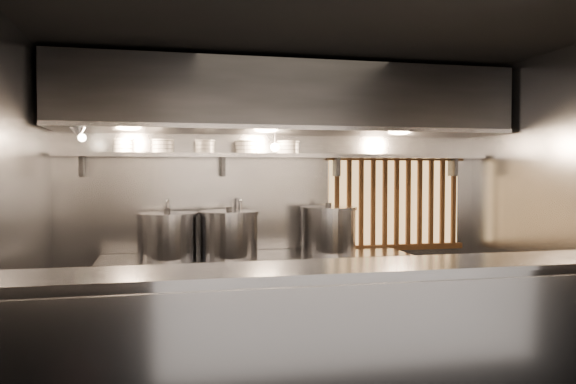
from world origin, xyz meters
name	(u,v)px	position (x,y,z in m)	size (l,w,h in m)	color
ceiling	(317,34)	(0.00, 0.00, 2.80)	(4.50, 4.50, 0.00)	black
wall_back	(279,202)	(0.00, 1.50, 1.40)	(4.50, 4.50, 0.00)	gray
wall_left	(10,216)	(-2.25, 0.00, 1.40)	(3.00, 3.00, 0.00)	gray
wall_right	(563,208)	(2.25, 0.00, 1.40)	(3.00, 3.00, 0.00)	gray
serving_counter	(357,353)	(0.00, -0.96, 0.57)	(4.50, 0.56, 1.13)	#939398
cooking_bench	(257,300)	(-0.30, 1.13, 0.45)	(3.00, 0.70, 0.90)	#939398
bowl_shelf	(282,156)	(0.00, 1.32, 1.88)	(4.40, 0.34, 0.04)	#939398
exhaust_hood	(287,99)	(0.00, 1.10, 2.42)	(4.40, 0.81, 0.65)	#2D2D30
wood_screen	(396,203)	(1.30, 1.45, 1.38)	(1.56, 0.09, 1.04)	#F4BB6E
faucet_left	(168,213)	(-1.15, 1.37, 1.31)	(0.04, 0.30, 0.50)	silver
faucet_right	(238,212)	(-0.45, 1.37, 1.31)	(0.04, 0.30, 0.50)	silver
heat_lamp	(79,131)	(-1.90, 0.85, 2.07)	(0.25, 0.35, 0.20)	#939398
pendant_bulb	(275,147)	(-0.10, 1.20, 1.96)	(0.09, 0.09, 0.19)	#2D2D30
stock_pot_left	(229,233)	(-0.57, 1.10, 1.12)	(0.74, 0.74, 0.48)	#939398
stock_pot_mid	(167,235)	(-1.16, 1.11, 1.12)	(0.65, 0.65, 0.47)	#939398
stock_pot_right	(328,229)	(0.44, 1.16, 1.13)	(0.70, 0.70, 0.50)	#939398
bowl_stack_0	(123,146)	(-1.56, 1.32, 1.97)	(0.20, 0.20, 0.13)	white
bowl_stack_1	(163,146)	(-1.19, 1.32, 1.97)	(0.22, 0.22, 0.13)	white
bowl_stack_2	(205,147)	(-0.78, 1.32, 1.97)	(0.20, 0.20, 0.13)	white
bowl_stack_3	(246,147)	(-0.37, 1.32, 1.97)	(0.24, 0.24, 0.13)	white
bowl_stack_4	(288,147)	(0.06, 1.32, 1.97)	(0.24, 0.24, 0.13)	white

